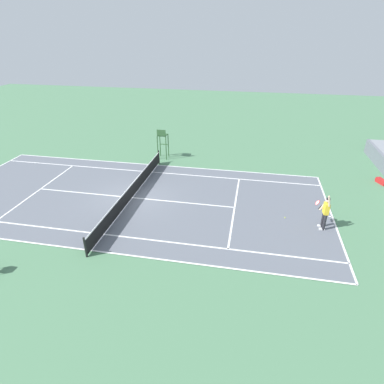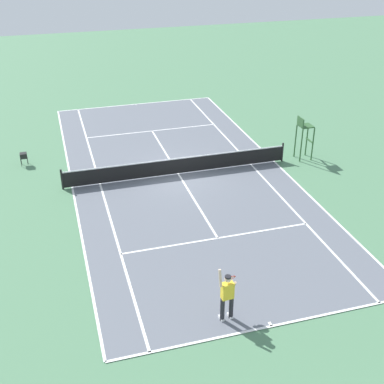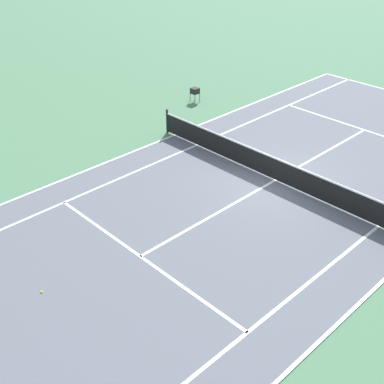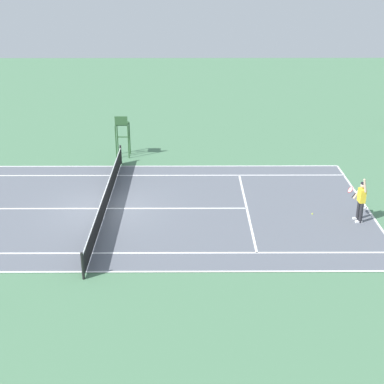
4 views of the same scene
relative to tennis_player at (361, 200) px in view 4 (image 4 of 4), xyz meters
name	(u,v)px [view 4 (image 4 of 4)]	position (x,y,z in m)	size (l,w,h in m)	color
ground_plane	(107,209)	(-1.31, -11.12, -0.99)	(80.00, 80.00, 0.00)	#4C7A56
court	(107,209)	(-1.31, -11.12, -0.98)	(11.08, 23.88, 0.03)	slate
net	(106,198)	(-1.31, -11.12, -0.47)	(11.98, 0.10, 1.07)	black
tennis_player	(361,200)	(0.00, 0.00, 0.00)	(0.76, 0.67, 2.08)	#232328
tennis_ball	(312,214)	(-0.66, -1.86, -0.96)	(0.07, 0.07, 0.07)	#D1E533
umpire_chair	(122,130)	(-8.45, -11.12, 0.56)	(0.77, 0.77, 2.44)	#2D562D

